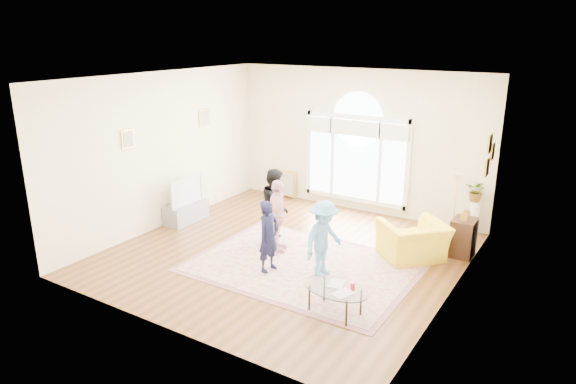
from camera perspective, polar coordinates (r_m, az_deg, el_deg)
The scene contains 17 objects.
ground at distance 9.60m, azimuth -0.24°, elevation -6.86°, with size 6.00×6.00×0.00m, color #543315.
room_shell at distance 11.49m, azimuth 7.40°, elevation 5.31°, with size 6.00×6.00×6.00m.
area_rug at distance 9.11m, azimuth 1.71°, elevation -8.20°, with size 3.60×2.60×0.02m, color #C9B399.
rug_border at distance 9.11m, azimuth 1.71°, elevation -8.22°, with size 3.80×2.80×0.01m, color #965D5F.
tv_console at distance 11.33m, azimuth -11.26°, elevation -2.20°, with size 0.45×1.00×0.42m, color gray.
television at distance 11.17m, azimuth -11.38°, elevation 0.23°, with size 0.17×1.02×0.59m.
coffee_table at distance 7.55m, azimuth 5.28°, elevation -10.68°, with size 1.10×0.79×0.54m.
armchair at distance 9.51m, azimuth 13.72°, elevation -5.31°, with size 1.08×0.94×0.70m, color yellow.
side_cabinet at distance 9.93m, azimuth 18.88°, elevation -4.80°, with size 0.40×0.50×0.70m, color black.
floor_lamp at distance 9.79m, azimuth 18.26°, elevation 0.73°, with size 0.32×0.32×1.51m.
plant_pedestal at distance 11.01m, azimuth 19.93°, elevation -2.74°, with size 0.20×0.20×0.70m, color white.
potted_plant at distance 10.84m, azimuth 20.24°, elevation 0.11°, with size 0.40×0.35×0.44m, color #33722D.
leaning_picture at distance 12.86m, azimuth -0.68°, elevation -0.47°, with size 0.80×0.05×0.62m, color tan.
child_navy at distance 8.69m, azimuth -2.17°, elevation -4.93°, with size 0.45×0.30×1.25m, color #141634.
child_black at distance 9.88m, azimuth -1.38°, elevation -1.50°, with size 0.70×0.55×1.45m, color black.
child_pink at distance 9.43m, azimuth -1.20°, elevation -2.70°, with size 0.80×0.33×1.37m, color #F5B1B9.
child_blue at distance 8.53m, azimuth 3.98°, elevation -5.17°, with size 0.84×0.48×1.31m, color #5B9BCD.
Camera 1 is at (4.68, -7.39, 3.94)m, focal length 32.00 mm.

